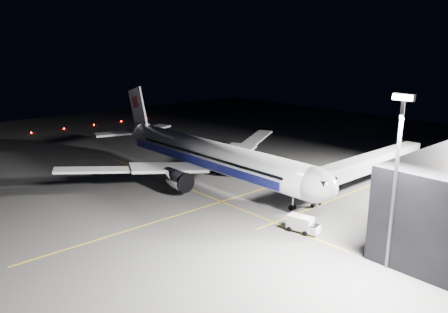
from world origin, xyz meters
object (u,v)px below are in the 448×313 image
object	(u,v)px
service_truck	(303,224)
safety_cone_b	(276,174)
floodlight_mast_south	(396,168)
safety_cone_c	(217,173)
baggage_tug	(215,157)
safety_cone_a	(269,176)
airliner	(207,155)
jet_bridge	(364,165)

from	to	relation	value
service_truck	safety_cone_b	distance (m)	27.73
floodlight_mast_south	safety_cone_c	distance (m)	45.57
baggage_tug	service_truck	bearing A→B (deg)	-13.93
service_truck	safety_cone_a	distance (m)	26.33
safety_cone_a	safety_cone_b	world-z (taller)	safety_cone_b
airliner	floodlight_mast_south	world-z (taller)	floodlight_mast_south
airliner	safety_cone_a	distance (m)	13.38
floodlight_mast_south	safety_cone_b	distance (m)	40.60
safety_cone_a	safety_cone_c	distance (m)	10.79
baggage_tug	safety_cone_a	world-z (taller)	baggage_tug
airliner	jet_bridge	distance (m)	29.31
floodlight_mast_south	safety_cone_c	world-z (taller)	floodlight_mast_south
safety_cone_c	jet_bridge	bearing A→B (deg)	29.56
service_truck	safety_cone_b	size ratio (longest dim) A/B	7.55
jet_bridge	service_truck	world-z (taller)	jet_bridge
airliner	floodlight_mast_south	size ratio (longest dim) A/B	2.97
airliner	safety_cone_c	world-z (taller)	airliner
airliner	safety_cone_c	size ratio (longest dim) A/B	104.21
floodlight_mast_south	safety_cone_c	xyz separation A→B (m)	(-42.78, 10.01, -12.08)
safety_cone_b	floodlight_mast_south	bearing A→B (deg)	-28.20
airliner	jet_bridge	world-z (taller)	airliner
service_truck	baggage_tug	size ratio (longest dim) A/B	1.91
safety_cone_b	safety_cone_a	bearing A→B (deg)	-85.30
airliner	baggage_tug	xyz separation A→B (m)	(-10.41, 10.75, -4.40)
airliner	jet_bridge	xyz separation A→B (m)	(23.08, 18.06, -0.58)
floodlight_mast_south	safety_cone_a	xyz separation A→B (m)	(-34.00, 16.28, -12.08)
airliner	safety_cone_c	bearing A→B (deg)	113.11
floodlight_mast_south	jet_bridge	bearing A→B (deg)	126.79
airliner	jet_bridge	bearing A→B (deg)	38.04
service_truck	safety_cone_c	world-z (taller)	service_truck
airliner	safety_cone_b	world-z (taller)	airliner
safety_cone_b	safety_cone_c	bearing A→B (deg)	-136.05
airliner	safety_cone_b	distance (m)	14.92
airliner	jet_bridge	size ratio (longest dim) A/B	1.79
baggage_tug	floodlight_mast_south	bearing A→B (deg)	-9.00
jet_bridge	service_truck	bearing A→B (deg)	-78.01
safety_cone_a	safety_cone_b	distance (m)	2.05
service_truck	safety_cone_a	xyz separation A→B (m)	(-21.02, 15.83, -0.97)
service_truck	safety_cone_a	bearing A→B (deg)	131.27
jet_bridge	safety_cone_b	distance (m)	17.68
safety_cone_a	jet_bridge	bearing A→B (deg)	25.97
jet_bridge	safety_cone_c	world-z (taller)	jet_bridge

